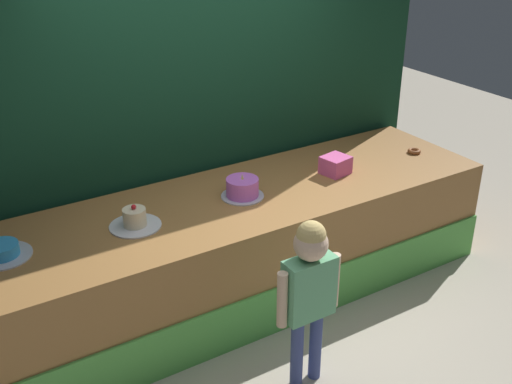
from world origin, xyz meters
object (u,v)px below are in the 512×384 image
(cake_left, at_px, (2,251))
(pink_box, at_px, (335,165))
(donut, at_px, (414,151))
(cake_right, at_px, (242,188))
(cake_center, at_px, (135,220))
(child_figure, at_px, (309,283))

(cake_left, bearing_deg, pink_box, -2.27)
(donut, xyz_separation_m, cake_right, (-1.68, 0.05, 0.05))
(pink_box, height_order, cake_right, cake_right)
(cake_center, bearing_deg, cake_right, 0.34)
(pink_box, distance_m, cake_center, 1.68)
(cake_right, bearing_deg, child_figure, -99.18)
(child_figure, bearing_deg, pink_box, 45.62)
(child_figure, xyz_separation_m, donut, (1.85, 1.01, 0.10))
(cake_left, relative_size, cake_right, 1.13)
(child_figure, xyz_separation_m, cake_center, (-0.67, 1.06, 0.14))
(cake_left, distance_m, cake_center, 0.84)
(child_figure, distance_m, cake_right, 1.09)
(donut, bearing_deg, cake_left, 177.89)
(pink_box, height_order, cake_center, cake_center)
(pink_box, bearing_deg, donut, -1.64)
(cake_center, height_order, cake_right, cake_right)
(donut, height_order, cake_center, cake_center)
(pink_box, bearing_deg, cake_left, 177.73)
(child_figure, bearing_deg, cake_right, 80.82)
(child_figure, height_order, cake_center, child_figure)
(child_figure, relative_size, cake_center, 3.35)
(pink_box, bearing_deg, child_figure, -134.38)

